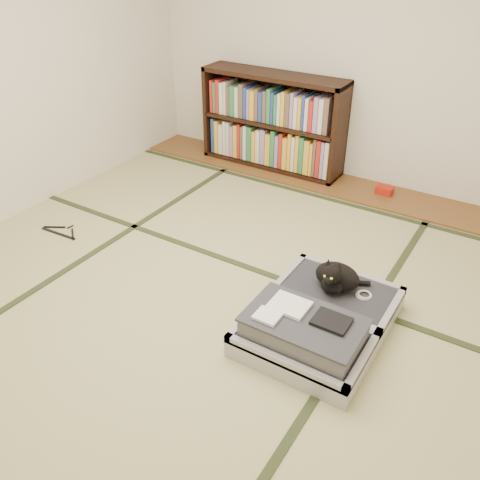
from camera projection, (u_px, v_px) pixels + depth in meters
The scene contains 10 objects.
floor at pixel (206, 293), 3.41m from camera, with size 4.50×4.50×0.00m, color #C0BB80.
wood_strip at pixel (327, 182), 4.84m from camera, with size 4.00×0.50×0.02m, color brown.
red_item at pixel (384, 190), 4.60m from camera, with size 0.15×0.09×0.07m, color #AE1B0D.
room_shell at pixel (196, 70), 2.64m from camera, with size 4.50×4.50×4.50m.
tatami_borders at pixel (245, 257), 3.76m from camera, with size 4.00×4.50×0.01m.
bookcase at pixel (272, 123), 4.95m from camera, with size 1.44×0.33×0.92m.
suitcase at pixel (317, 322), 3.01m from camera, with size 0.74×0.98×0.29m.
cat at pixel (336, 277), 3.15m from camera, with size 0.33×0.33×0.26m.
cable_coil at pixel (364, 295), 3.14m from camera, with size 0.10×0.10×0.02m.
hanger at pixel (61, 232), 4.07m from camera, with size 0.36×0.17×0.01m.
Camera 1 is at (1.63, -2.17, 2.11)m, focal length 38.00 mm.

